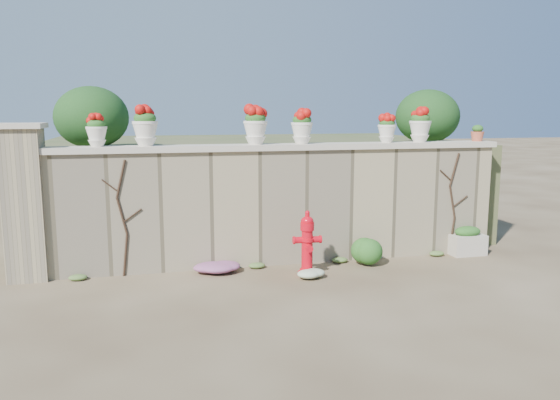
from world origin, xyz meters
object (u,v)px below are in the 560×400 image
object	(u,v)px
planter_box	(467,241)
terracotta_pot	(477,134)
fire_hydrant	(307,243)
urn_pot_0	(96,131)

from	to	relation	value
planter_box	terracotta_pot	xyz separation A→B (m)	(0.30, 0.32, 1.99)
planter_box	terracotta_pot	distance (m)	2.03
fire_hydrant	terracotta_pot	size ratio (longest dim) A/B	3.61
urn_pot_0	fire_hydrant	bearing A→B (deg)	-14.84
fire_hydrant	planter_box	distance (m)	3.33
fire_hydrant	urn_pot_0	xyz separation A→B (m)	(-3.25, 0.86, 1.82)
fire_hydrant	urn_pot_0	bearing A→B (deg)	168.43
planter_box	fire_hydrant	bearing A→B (deg)	-171.36
terracotta_pot	fire_hydrant	bearing A→B (deg)	-166.44
planter_box	urn_pot_0	xyz separation A→B (m)	(-6.53, 0.32, 2.10)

